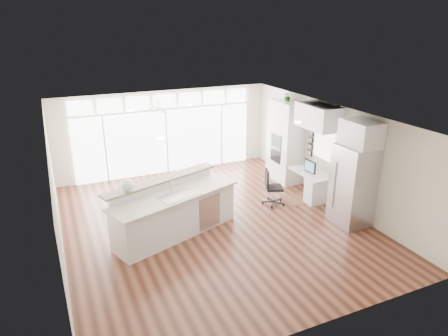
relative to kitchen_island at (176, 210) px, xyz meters
name	(u,v)px	position (x,y,z in m)	size (l,w,h in m)	color
floor	(213,223)	(1.00, 0.14, -0.64)	(7.00, 8.00, 0.02)	#3D1C12
ceiling	(212,117)	(1.00, 0.14, 2.07)	(7.00, 8.00, 0.02)	white
wall_back	(165,132)	(1.00, 4.14, 0.72)	(7.00, 0.04, 2.70)	beige
wall_front	(314,258)	(1.00, -3.86, 0.72)	(7.00, 0.04, 2.70)	beige
wall_left	(55,198)	(-2.50, 0.14, 0.72)	(0.04, 8.00, 2.70)	beige
wall_right	(332,154)	(4.50, 0.14, 0.72)	(0.04, 8.00, 2.70)	beige
glass_wall	(166,142)	(1.00, 4.08, 0.42)	(5.80, 0.06, 2.08)	white
transom_row	(164,101)	(1.00, 4.08, 1.75)	(5.90, 0.06, 0.40)	white
desk_window	(324,144)	(4.46, 0.44, 0.92)	(0.04, 0.85, 0.85)	silver
ceiling_fan	(158,106)	(0.50, 2.94, 1.85)	(1.16, 1.16, 0.32)	white
recessed_lights	(209,116)	(1.00, 0.34, 2.05)	(3.40, 3.00, 0.02)	silver
oven_cabinet	(285,141)	(4.17, 1.94, 0.62)	(0.64, 1.20, 2.50)	silver
desk_nook	(311,185)	(4.13, 0.44, -0.25)	(0.72, 1.30, 0.76)	silver
upper_cabinets	(318,116)	(4.17, 0.44, 1.72)	(0.64, 1.30, 0.64)	silver
refrigerator	(353,185)	(4.11, -1.21, 0.37)	(0.76, 0.90, 2.00)	#B5B5BA
fridge_cabinet	(361,133)	(4.17, -1.21, 1.67)	(0.64, 0.90, 0.60)	silver
framed_photos	(310,143)	(4.46, 1.06, 0.77)	(0.06, 0.22, 0.80)	black
kitchen_island	(176,210)	(0.00, 0.00, 0.00)	(3.17, 1.19, 1.26)	silver
rug	(300,199)	(3.79, 0.43, -0.62)	(0.98, 0.70, 0.01)	#391D12
office_chair	(274,187)	(2.94, 0.47, -0.13)	(0.52, 0.48, 0.99)	black
fishbowl	(128,186)	(-1.03, 0.06, 0.76)	(0.26, 0.26, 0.26)	silver
monitor	(310,166)	(4.05, 0.44, 0.32)	(0.08, 0.46, 0.38)	black
keyboard	(305,173)	(3.88, 0.44, 0.14)	(0.11, 0.28, 0.01)	white
potted_plant	(288,97)	(4.17, 1.94, 1.99)	(0.27, 0.30, 0.23)	#214F22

